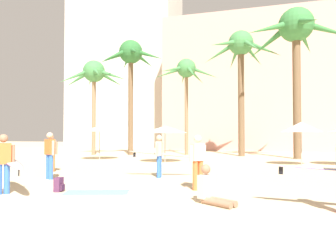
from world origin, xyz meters
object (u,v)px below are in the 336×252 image
object	(u,v)px
palm_tree_far_right	(241,54)
person_near_right	(51,151)
cafe_umbrella_0	(301,127)
person_near_left	(7,161)
cafe_umbrella_2	(100,129)
palm_tree_left	(94,76)
person_far_left	(198,160)
backpack	(59,185)
person_mid_left	(211,190)
person_mid_center	(50,153)
palm_tree_center	(296,35)
palm_tree_far_left	(131,59)
cafe_umbrella_1	(165,129)
palm_tree_right	(186,74)
beach_towel	(97,192)
person_mid_right	(160,154)

from	to	relation	value
palm_tree_far_right	person_near_right	bearing A→B (deg)	-121.13
cafe_umbrella_0	person_near_left	size ratio (longest dim) A/B	0.93
palm_tree_far_right	cafe_umbrella_0	xyz separation A→B (m)	(3.51, -6.97, -6.06)
cafe_umbrella_0	person_near_left	distance (m)	14.59
cafe_umbrella_2	person_near_left	bearing A→B (deg)	-74.20
palm_tree_left	person_far_left	xyz separation A→B (m)	(11.52, -14.21, -5.78)
palm_tree_left	backpack	world-z (taller)	palm_tree_left
backpack	cafe_umbrella_0	bearing A→B (deg)	44.21
person_mid_left	person_mid_center	size ratio (longest dim) A/B	0.56
cafe_umbrella_0	person_far_left	xyz separation A→B (m)	(-4.14, -9.07, -1.20)
palm_tree_center	backpack	distance (m)	19.67
palm_tree_far_left	person_near_right	xyz separation A→B (m)	(1.18, -12.21, -7.23)
person_near_right	cafe_umbrella_0	bearing A→B (deg)	106.15
cafe_umbrella_1	person_near_left	world-z (taller)	cafe_umbrella_1
cafe_umbrella_1	backpack	distance (m)	10.38
person_mid_left	palm_tree_right	bearing A→B (deg)	136.36
cafe_umbrella_0	palm_tree_center	bearing A→B (deg)	85.40
person_near_left	person_near_right	distance (m)	5.33
cafe_umbrella_0	person_near_right	size ratio (longest dim) A/B	1.42
palm_tree_far_left	beach_towel	xyz separation A→B (m)	(5.75, -16.30, -8.14)
cafe_umbrella_0	person_near_left	bearing A→B (deg)	-130.09
palm_tree_right	palm_tree_left	bearing A→B (deg)	-163.66
person_near_left	person_far_left	bearing A→B (deg)	-115.27
person_mid_right	person_near_left	bearing A→B (deg)	-132.75
person_near_left	person_near_right	size ratio (longest dim) A/B	1.53
beach_towel	person_mid_center	xyz separation A→B (m)	(-3.08, 1.99, 0.97)
person_near_right	palm_tree_far_right	bearing A→B (deg)	136.53
palm_tree_left	palm_tree_right	world-z (taller)	palm_tree_right
person_near_right	person_mid_center	distance (m)	2.58
person_near_right	person_far_left	bearing A→B (deg)	56.48
palm_tree_far_left	person_near_left	distance (m)	18.86
backpack	person_mid_left	size ratio (longest dim) A/B	0.42
cafe_umbrella_1	person_mid_center	distance (m)	8.45
beach_towel	person_near_left	world-z (taller)	person_near_left
palm_tree_left	cafe_umbrella_0	world-z (taller)	palm_tree_left
backpack	person_far_left	distance (m)	4.23
cafe_umbrella_2	person_near_right	distance (m)	7.08
palm_tree_right	person_mid_center	distance (m)	16.89
palm_tree_far_left	palm_tree_far_right	xyz separation A→B (m)	(9.15, 0.99, 0.04)
palm_tree_right	person_far_left	bearing A→B (deg)	-76.46
person_mid_left	palm_tree_center	bearing A→B (deg)	108.43
person_mid_right	person_far_left	xyz separation A→B (m)	(1.96, -2.43, 0.01)
cafe_umbrella_1	person_near_right	distance (m)	7.12
person_mid_right	cafe_umbrella_1	bearing A→B (deg)	97.87
cafe_umbrella_2	cafe_umbrella_1	bearing A→B (deg)	-10.29
cafe_umbrella_2	backpack	size ratio (longest dim) A/B	6.42
palm_tree_left	person_mid_center	size ratio (longest dim) A/B	4.51
palm_tree_left	palm_tree_far_right	distance (m)	12.38
cafe_umbrella_0	person_mid_left	size ratio (longest dim) A/B	2.39
cafe_umbrella_0	palm_tree_far_right	bearing A→B (deg)	116.75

